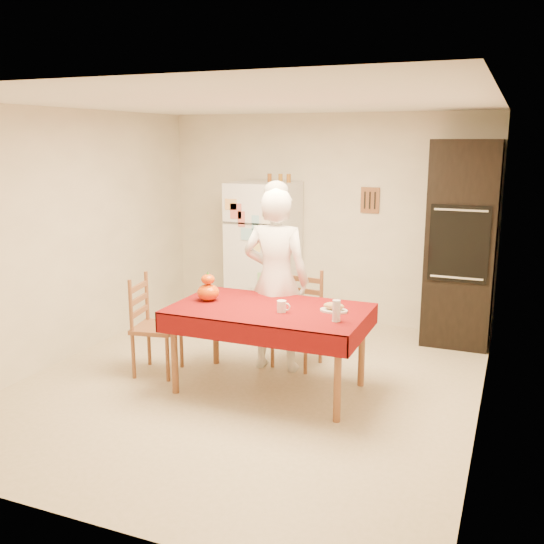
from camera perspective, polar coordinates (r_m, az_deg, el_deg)
The scene contains 17 objects.
floor at distance 5.68m, azimuth -2.14°, elevation -10.42°, with size 4.50×4.50×0.00m, color tan.
room_shell at distance 5.26m, azimuth -2.26°, elevation 6.07°, with size 4.02×4.52×2.51m.
refrigerator at distance 7.34m, azimuth -0.77°, elevation 1.81°, with size 0.75×0.74×1.70m.
oven_cabinet at distance 6.80m, azimuth 17.40°, elevation 2.53°, with size 0.70×0.62×2.20m.
dining_table at distance 5.32m, azimuth -0.24°, elevation -4.08°, with size 1.70×1.00×0.76m.
chair_far at distance 6.00m, azimuth 2.64°, elevation -3.99°, with size 0.47×0.45×0.95m.
chair_left at distance 5.88m, azimuth -11.38°, elevation -4.59°, with size 0.47×0.48×0.95m.
seated_woman at distance 5.77m, azimuth 0.38°, elevation -0.77°, with size 0.65×0.42×1.77m, color white.
coffee_mug at distance 5.15m, azimuth 0.91°, elevation -3.25°, with size 0.08×0.08×0.10m, color white.
pumpkin_lower at distance 5.54m, azimuth -6.03°, elevation -1.91°, with size 0.20×0.20×0.15m, color #C43E04.
pumpkin_upper at distance 5.51m, azimuth -6.06°, elevation -0.68°, with size 0.12×0.12×0.09m, color red.
wine_glass at distance 4.91m, azimuth 6.08°, elevation -3.65°, with size 0.07×0.07×0.18m, color silver.
bread_plate at distance 5.20m, azimuth 5.84°, elevation -3.63°, with size 0.24×0.24×0.02m, color silver.
bread_loaf at distance 5.19m, azimuth 5.85°, elevation -3.20°, with size 0.18×0.10×0.06m, color tan.
spice_jar_left at distance 7.25m, azimuth -0.23°, elevation 8.86°, with size 0.05×0.05×0.10m, color brown.
spice_jar_mid at distance 7.20m, azimuth 0.80°, elevation 8.83°, with size 0.05×0.05×0.10m, color #98631B.
spice_jar_right at distance 7.16m, azimuth 1.58°, elevation 8.81°, with size 0.05×0.05×0.10m, color #94571A.
Camera 1 is at (2.17, -4.76, 2.21)m, focal length 40.00 mm.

